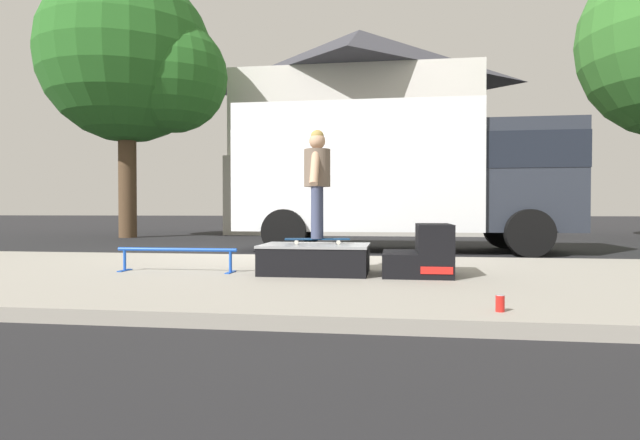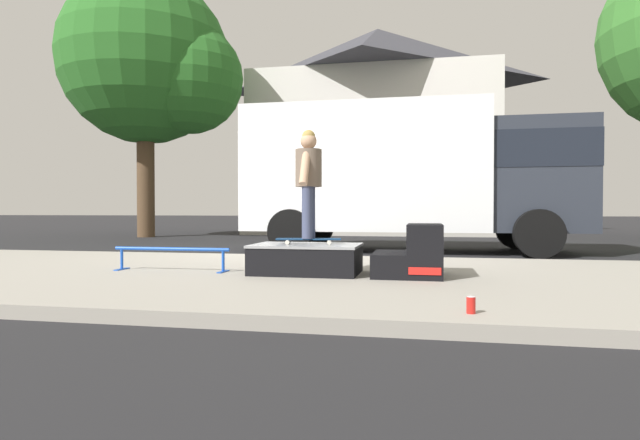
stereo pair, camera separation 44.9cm
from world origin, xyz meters
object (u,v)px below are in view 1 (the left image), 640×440
(kicker_ramp, at_px, (423,254))
(skateboard, at_px, (317,239))
(soda_can, at_px, (500,303))
(street_tree_neighbour, at_px, (136,62))
(skater_kid, at_px, (317,175))
(box_truck, at_px, (403,172))
(grind_rail, at_px, (177,254))
(skate_box, at_px, (315,258))

(kicker_ramp, distance_m, skateboard, 1.27)
(soda_can, height_order, street_tree_neighbour, street_tree_neighbour)
(skateboard, xyz_separation_m, skater_kid, (0.00, 0.00, 0.78))
(skater_kid, height_order, street_tree_neighbour, street_tree_neighbour)
(skateboard, distance_m, soda_can, 2.79)
(skater_kid, distance_m, soda_can, 2.99)
(box_truck, bearing_deg, skateboard, -102.11)
(street_tree_neighbour, bearing_deg, box_truck, -27.20)
(kicker_ramp, bearing_deg, skater_kid, 178.24)
(grind_rail, height_order, box_truck, box_truck)
(kicker_ramp, height_order, box_truck, box_truck)
(kicker_ramp, bearing_deg, street_tree_neighbour, 131.84)
(soda_can, xyz_separation_m, street_tree_neighbour, (-8.95, 11.63, 5.42))
(skate_box, xyz_separation_m, grind_rail, (-1.72, -0.08, 0.04))
(street_tree_neighbour, bearing_deg, skater_kid, -52.54)
(soda_can, xyz_separation_m, box_truck, (-0.60, 7.34, 1.52))
(skateboard, height_order, soda_can, skateboard)
(kicker_ramp, distance_m, soda_can, 2.19)
(skate_box, bearing_deg, street_tree_neighbour, 127.28)
(grind_rail, bearing_deg, skateboard, 3.89)
(kicker_ramp, relative_size, street_tree_neighbour, 0.10)
(skateboard, height_order, box_truck, box_truck)
(grind_rail, distance_m, skater_kid, 1.99)
(grind_rail, xyz_separation_m, street_tree_neighbour, (-5.50, 9.57, 5.26))
(soda_can, bearing_deg, street_tree_neighbour, 127.59)
(skateboard, distance_m, box_truck, 5.41)
(skate_box, relative_size, box_truck, 0.19)
(soda_can, bearing_deg, skateboard, 128.15)
(soda_can, relative_size, box_truck, 0.02)
(kicker_ramp, relative_size, skater_kid, 0.67)
(kicker_ramp, xyz_separation_m, box_truck, (-0.15, 5.20, 1.33))
(skater_kid, bearing_deg, soda_can, -51.85)
(skate_box, bearing_deg, skateboard, 66.33)
(skate_box, xyz_separation_m, kicker_ramp, (1.27, -0.00, 0.06))
(skater_kid, xyz_separation_m, street_tree_neighbour, (-7.24, 9.45, 4.29))
(street_tree_neighbour, bearing_deg, soda_can, -52.41)
(street_tree_neighbour, bearing_deg, kicker_ramp, -48.16)
(skater_kid, bearing_deg, box_truck, 77.89)
(skate_box, distance_m, skater_kid, 1.00)
(kicker_ramp, bearing_deg, skate_box, 179.99)
(kicker_ramp, relative_size, grind_rail, 0.57)
(skate_box, distance_m, street_tree_neighbour, 13.05)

